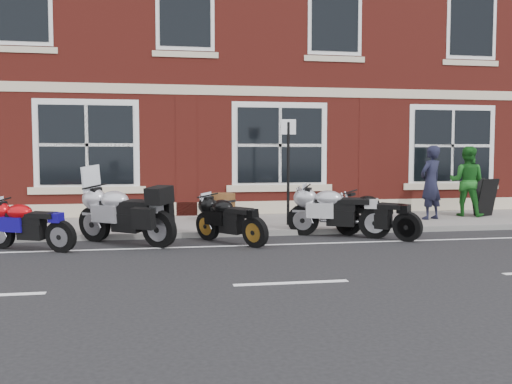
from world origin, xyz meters
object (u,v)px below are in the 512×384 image
(moto_touring_silver, at_px, (124,212))
(a_board_sign, at_px, (483,197))
(pedestrian_right, at_px, (467,181))
(moto_sport_black, at_px, (230,218))
(pedestrian_left, at_px, (431,182))
(moto_sport_red, at_px, (29,224))
(moto_sport_silver, at_px, (337,210))
(barrel_planter, at_px, (223,207))
(parking_sign, at_px, (288,164))
(moto_naked_black, at_px, (376,214))

(moto_touring_silver, relative_size, a_board_sign, 1.93)
(pedestrian_right, bearing_deg, moto_sport_black, 60.07)
(moto_sport_black, relative_size, pedestrian_left, 0.88)
(moto_sport_red, distance_m, moto_sport_silver, 6.07)
(moto_sport_red, xyz_separation_m, barrel_planter, (3.89, 2.76, -0.03))
(pedestrian_right, distance_m, a_board_sign, 0.61)
(pedestrian_left, relative_size, parking_sign, 0.76)
(moto_touring_silver, height_order, moto_sport_red, moto_touring_silver)
(pedestrian_left, distance_m, parking_sign, 3.79)
(moto_sport_black, xyz_separation_m, pedestrian_right, (6.56, 2.61, 0.53))
(moto_touring_silver, relative_size, pedestrian_right, 1.05)
(pedestrian_left, relative_size, barrel_planter, 2.70)
(pedestrian_left, bearing_deg, a_board_sign, 168.91)
(moto_touring_silver, relative_size, moto_sport_black, 1.19)
(pedestrian_right, bearing_deg, parking_sign, 48.96)
(moto_sport_silver, bearing_deg, moto_touring_silver, 120.66)
(pedestrian_left, xyz_separation_m, parking_sign, (-3.73, -0.44, 0.48))
(barrel_planter, bearing_deg, moto_touring_silver, -133.44)
(moto_touring_silver, xyz_separation_m, moto_sport_black, (2.04, -0.28, -0.13))
(moto_naked_black, distance_m, barrel_planter, 3.80)
(moto_naked_black, relative_size, barrel_planter, 2.35)
(moto_touring_silver, bearing_deg, a_board_sign, -37.77)
(moto_touring_silver, xyz_separation_m, parking_sign, (3.60, 1.40, 0.89))
(a_board_sign, bearing_deg, moto_touring_silver, 176.46)
(moto_sport_black, height_order, a_board_sign, a_board_sign)
(moto_sport_black, relative_size, moto_sport_silver, 0.80)
(pedestrian_right, bearing_deg, moto_sport_silver, 64.95)
(moto_sport_red, height_order, parking_sign, parking_sign)
(moto_sport_silver, bearing_deg, moto_naked_black, -86.49)
(moto_naked_black, xyz_separation_m, pedestrian_right, (3.49, 2.45, 0.52))
(a_board_sign, bearing_deg, barrel_planter, 161.77)
(moto_naked_black, bearing_deg, moto_touring_silver, 138.79)
(moto_sport_black, distance_m, moto_sport_silver, 2.39)
(moto_sport_red, relative_size, pedestrian_left, 0.95)
(moto_sport_silver, height_order, a_board_sign, a_board_sign)
(moto_sport_silver, distance_m, pedestrian_left, 3.40)
(moto_sport_silver, relative_size, pedestrian_right, 1.10)
(moto_touring_silver, bearing_deg, pedestrian_right, -36.71)
(moto_sport_red, relative_size, moto_naked_black, 1.09)
(pedestrian_right, bearing_deg, moto_naked_black, 73.43)
(moto_sport_silver, height_order, parking_sign, parking_sign)
(moto_sport_red, xyz_separation_m, a_board_sign, (10.71, 2.70, 0.13))
(pedestrian_right, relative_size, a_board_sign, 1.83)
(barrel_planter, bearing_deg, moto_naked_black, -40.37)
(moto_naked_black, distance_m, a_board_sign, 4.61)
(moto_naked_black, distance_m, pedestrian_left, 3.00)
(moto_sport_black, height_order, pedestrian_left, pedestrian_left)
(moto_touring_silver, xyz_separation_m, moto_sport_red, (-1.66, -0.42, -0.13))
(moto_touring_silver, bearing_deg, moto_sport_red, 142.26)
(a_board_sign, bearing_deg, moto_sport_red, 176.47)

